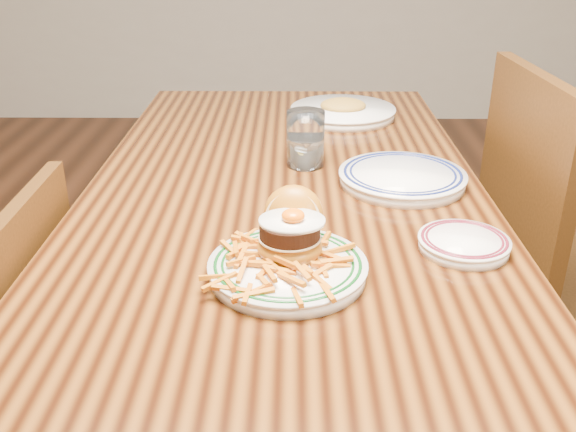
{
  "coord_description": "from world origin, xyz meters",
  "views": [
    {
      "loc": [
        0.02,
        -1.28,
        1.28
      ],
      "look_at": [
        0.01,
        -0.37,
        0.85
      ],
      "focal_mm": 40.0,
      "sensor_mm": 36.0,
      "label": 1
    }
  ],
  "objects_px": {
    "side_plate": "(464,243)",
    "table": "(285,221)",
    "chair_right": "(563,264)",
    "main_plate": "(289,253)"
  },
  "relations": [
    {
      "from": "table",
      "to": "side_plate",
      "type": "height_order",
      "value": "side_plate"
    },
    {
      "from": "side_plate",
      "to": "table",
      "type": "bearing_deg",
      "value": 126.34
    },
    {
      "from": "table",
      "to": "side_plate",
      "type": "relative_size",
      "value": 10.14
    },
    {
      "from": "chair_right",
      "to": "main_plate",
      "type": "bearing_deg",
      "value": 30.51
    },
    {
      "from": "table",
      "to": "main_plate",
      "type": "bearing_deg",
      "value": -88.28
    },
    {
      "from": "chair_right",
      "to": "main_plate",
      "type": "distance_m",
      "value": 0.82
    },
    {
      "from": "table",
      "to": "side_plate",
      "type": "xyz_separation_m",
      "value": [
        0.31,
        -0.29,
        0.1
      ]
    },
    {
      "from": "table",
      "to": "side_plate",
      "type": "bearing_deg",
      "value": -43.18
    },
    {
      "from": "chair_right",
      "to": "side_plate",
      "type": "xyz_separation_m",
      "value": [
        -0.35,
        -0.35,
        0.24
      ]
    },
    {
      "from": "table",
      "to": "chair_right",
      "type": "distance_m",
      "value": 0.68
    }
  ]
}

